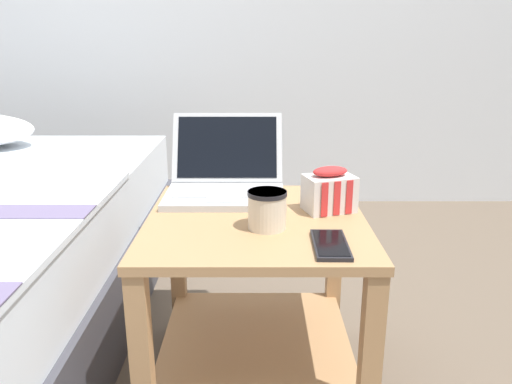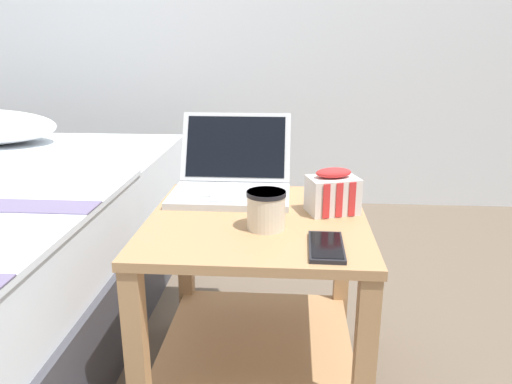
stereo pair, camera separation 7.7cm
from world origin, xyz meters
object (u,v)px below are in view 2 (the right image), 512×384
at_px(cell_phone, 326,247).
at_px(mug_front_left, 267,208).
at_px(laptop, 232,179).
at_px(snack_bag, 333,193).

bearing_deg(cell_phone, mug_front_left, 139.68).
bearing_deg(laptop, cell_phone, -57.08).
distance_m(snack_bag, cell_phone, 0.24).
xyz_separation_m(mug_front_left, snack_bag, (0.16, 0.12, 0.00)).
height_order(laptop, snack_bag, laptop).
bearing_deg(mug_front_left, cell_phone, -40.32).
distance_m(laptop, mug_front_left, 0.29).
distance_m(mug_front_left, cell_phone, 0.18).
bearing_deg(cell_phone, laptop, 122.92).
height_order(mug_front_left, cell_phone, mug_front_left).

